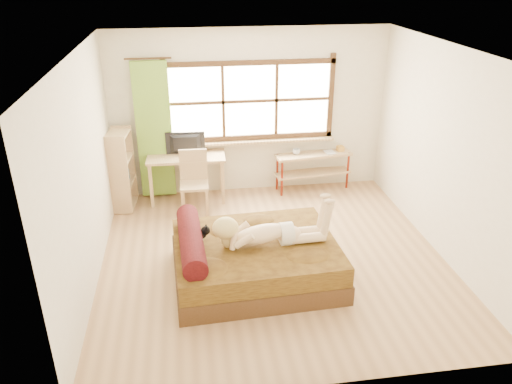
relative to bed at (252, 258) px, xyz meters
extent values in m
plane|color=#9E754C|center=(0.34, 0.41, -0.27)|extent=(4.50, 4.50, 0.00)
plane|color=white|center=(0.34, 0.41, 2.43)|extent=(4.50, 4.50, 0.00)
plane|color=silver|center=(0.34, 2.66, 1.08)|extent=(4.50, 0.00, 4.50)
plane|color=silver|center=(0.34, -1.84, 1.08)|extent=(4.50, 0.00, 4.50)
plane|color=silver|center=(-1.91, 0.41, 1.08)|extent=(0.00, 4.50, 4.50)
plane|color=silver|center=(2.59, 0.41, 1.08)|extent=(0.00, 4.50, 4.50)
cube|color=#FFEDBF|center=(0.34, 2.66, 1.28)|extent=(2.60, 0.01, 1.30)
cube|color=tan|center=(0.34, 2.58, 0.61)|extent=(2.80, 0.16, 0.04)
cube|color=olive|center=(-1.21, 2.54, 0.88)|extent=(0.55, 0.10, 2.20)
cube|color=#34210F|center=(0.05, 0.00, -0.15)|extent=(2.06, 1.68, 0.25)
cube|color=#321E0B|center=(0.05, 0.00, 0.10)|extent=(2.02, 1.65, 0.25)
cylinder|color=black|center=(-0.73, -0.03, 0.35)|extent=(0.34, 1.37, 0.28)
cube|color=tan|center=(-0.73, 2.36, 0.48)|extent=(1.26, 0.61, 0.04)
cube|color=tan|center=(-1.31, 2.15, 0.10)|extent=(0.05, 0.05, 0.74)
cube|color=tan|center=(-0.17, 2.11, 0.10)|extent=(0.05, 0.05, 0.74)
cube|color=tan|center=(-1.29, 2.61, 0.10)|extent=(0.05, 0.05, 0.74)
cube|color=tan|center=(-0.16, 2.57, 0.10)|extent=(0.05, 0.05, 0.74)
imported|color=black|center=(-0.73, 2.41, 0.68)|extent=(0.63, 0.10, 0.36)
cube|color=tan|center=(-0.63, 1.91, 0.18)|extent=(0.45, 0.45, 0.04)
cube|color=tan|center=(-0.63, 2.11, 0.45)|extent=(0.43, 0.06, 0.50)
cube|color=tan|center=(-0.82, 1.73, -0.05)|extent=(0.04, 0.04, 0.43)
cube|color=tan|center=(-0.45, 1.72, -0.05)|extent=(0.04, 0.04, 0.43)
cube|color=tan|center=(-0.81, 2.10, -0.05)|extent=(0.04, 0.04, 0.43)
cube|color=tan|center=(-0.44, 2.09, -0.05)|extent=(0.04, 0.04, 0.43)
cube|color=tan|center=(1.40, 2.48, 0.36)|extent=(1.33, 0.48, 0.04)
cube|color=tan|center=(1.40, 2.48, 0.03)|extent=(1.33, 0.48, 0.03)
cylinder|color=#681809|center=(0.83, 2.28, 0.05)|extent=(0.04, 0.04, 0.65)
cylinder|color=#681809|center=(2.01, 2.42, 0.05)|extent=(0.04, 0.04, 0.65)
cylinder|color=#681809|center=(0.80, 2.54, 0.05)|extent=(0.04, 0.04, 0.65)
cylinder|color=#681809|center=(1.98, 2.68, 0.05)|extent=(0.04, 0.04, 0.65)
cube|color=gold|center=(1.88, 2.54, 0.42)|extent=(0.12, 0.12, 0.09)
imported|color=gray|center=(1.10, 2.48, 0.43)|extent=(0.14, 0.14, 0.10)
imported|color=gray|center=(1.60, 2.48, 0.39)|extent=(0.19, 0.24, 0.02)
cube|color=tan|center=(-1.74, 2.23, -0.22)|extent=(0.36, 0.55, 0.03)
cube|color=tan|center=(-1.74, 2.23, 0.18)|extent=(0.36, 0.55, 0.03)
cube|color=tan|center=(-1.74, 2.23, 0.57)|extent=(0.36, 0.55, 0.03)
cube|color=tan|center=(-1.74, 2.23, 0.97)|extent=(0.36, 0.55, 0.03)
cube|color=tan|center=(-1.76, 1.97, 0.37)|extent=(0.31, 0.06, 1.27)
cube|color=tan|center=(-1.71, 2.49, 0.37)|extent=(0.31, 0.06, 1.27)
camera|label=1|loc=(-0.71, -5.18, 3.37)|focal=35.00mm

